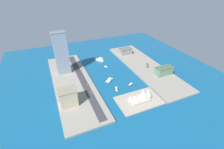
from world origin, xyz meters
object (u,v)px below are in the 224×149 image
traffic_light_waterfront (82,70)px  van_white (76,69)px  sedan_silver (92,92)px  opera_landmark (140,96)px  ferry_white_commuter (100,60)px  pickup_red (74,65)px  office_block_beige (68,97)px  tugboat_red (131,84)px  catamaran_blue (109,80)px  yacht_sleek_gray (117,89)px  carpark_squat_concrete (125,51)px  tower_tall_glass (61,53)px  hatchback_blue (77,71)px  terminal_long_green (164,71)px  taxi_yellow_cab (88,84)px  sailboat_small_white (106,67)px

traffic_light_waterfront → van_white: bearing=-55.3°
sedan_silver → opera_landmark: size_ratio=0.11×
sedan_silver → opera_landmark: (-67.17, 48.78, 6.64)m
ferry_white_commuter → sedan_silver: (57.31, 115.13, 1.09)m
pickup_red → opera_landmark: opera_landmark is taller
office_block_beige → van_white: 110.91m
tugboat_red → office_block_beige: size_ratio=0.40×
catamaran_blue → office_block_beige: office_block_beige is taller
yacht_sleek_gray → opera_landmark: bearing=117.1°
catamaran_blue → tugboat_red: bearing=137.4°
pickup_red → opera_landmark: 174.17m
carpark_squat_concrete → traffic_light_waterfront: carpark_squat_concrete is taller
tower_tall_glass → van_white: 48.64m
office_block_beige → hatchback_blue: bearing=-110.3°
office_block_beige → hatchback_blue: 102.77m
ferry_white_commuter → terminal_long_green: 150.70m
taxi_yellow_cab → van_white: 65.58m
opera_landmark → catamaran_blue: bearing=-72.5°
sailboat_small_white → traffic_light_waterfront: size_ratio=1.59×
tower_tall_glass → hatchback_blue: size_ratio=17.57×
catamaran_blue → van_white: (49.86, -65.43, 2.17)m
pickup_red → opera_landmark: bearing=115.2°
catamaran_blue → hatchback_blue: catamaran_blue is taller
tower_tall_glass → van_white: tower_tall_glass is taller
terminal_long_green → hatchback_blue: terminal_long_green is taller
sailboat_small_white → tugboat_red: size_ratio=0.92×
ferry_white_commuter → office_block_beige: size_ratio=0.73×
van_white → tower_tall_glass: bearing=3.6°
traffic_light_waterfront → pickup_red: bearing=-72.1°
sailboat_small_white → terminal_long_green: bearing=139.7°
yacht_sleek_gray → ferry_white_commuter: size_ratio=0.72×
ferry_white_commuter → tugboat_red: bearing=98.7°
ferry_white_commuter → pickup_red: 64.52m
yacht_sleek_gray → sedan_silver: sedan_silver is taller
hatchback_blue → opera_landmark: size_ratio=0.11×
tugboat_red → traffic_light_waterfront: bearing=-48.3°
tugboat_red → van_white: (81.42, -94.41, 2.49)m
ferry_white_commuter → taxi_yellow_cab: (56.78, 89.77, 1.12)m
office_block_beige → carpark_squat_concrete: office_block_beige is taller
pickup_red → tugboat_red: bearing=126.2°
office_block_beige → hatchback_blue: office_block_beige is taller
catamaran_blue → tugboat_red: catamaran_blue is taller
terminal_long_green → pickup_red: terminal_long_green is taller
yacht_sleek_gray → sedan_silver: bearing=-7.0°
sailboat_small_white → terminal_long_green: (-95.03, 80.54, 10.27)m
office_block_beige → van_white: (-34.98, -104.44, -13.09)m
yacht_sleek_gray → office_block_beige: (86.00, 8.27, 15.80)m
terminal_long_green → carpark_squat_concrete: size_ratio=1.21×
catamaran_blue → office_block_beige: bearing=24.7°
sailboat_small_white → office_block_beige: 137.76m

